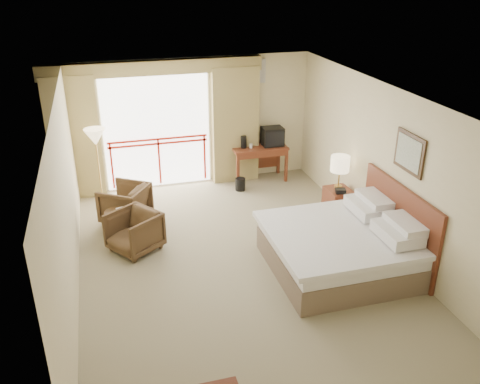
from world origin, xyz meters
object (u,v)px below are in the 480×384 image
object	(u,v)px
bed	(341,247)
tv	(273,137)
wastebasket	(240,184)
armchair_far	(127,220)
table_lamp	(340,164)
floor_lamp	(95,140)
desk	(258,153)
nightstand	(338,204)
armchair_near	(136,250)
side_table	(119,220)

from	to	relation	value
bed	tv	xyz separation A→B (m)	(0.15, 3.77, 0.60)
wastebasket	armchair_far	xyz separation A→B (m)	(-2.44, -0.76, -0.13)
table_lamp	floor_lamp	bearing A→B (deg)	157.11
desk	armchair_far	distance (m)	3.30
wastebasket	desk	bearing A→B (deg)	41.74
floor_lamp	table_lamp	bearing A→B (deg)	-22.89
bed	tv	distance (m)	3.82
table_lamp	armchair_far	distance (m)	4.10
nightstand	armchair_far	bearing A→B (deg)	162.82
tv	armchair_near	size ratio (longest dim) A/B	0.59
nightstand	table_lamp	size ratio (longest dim) A/B	1.00
wastebasket	side_table	size ratio (longest dim) A/B	0.54
desk	side_table	size ratio (longest dim) A/B	2.40
table_lamp	armchair_far	xyz separation A→B (m)	(-3.84, 0.97, -1.09)
wastebasket	armchair_far	bearing A→B (deg)	-162.63
desk	side_table	xyz separation A→B (m)	(-3.15, -1.86, -0.27)
bed	side_table	xyz separation A→B (m)	(-3.30, 1.97, -0.04)
desk	wastebasket	world-z (taller)	desk
bed	desk	size ratio (longest dim) A/B	1.78
floor_lamp	nightstand	bearing A→B (deg)	-23.46
table_lamp	armchair_far	world-z (taller)	table_lamp
wastebasket	floor_lamp	world-z (taller)	floor_lamp
armchair_near	wastebasket	bearing A→B (deg)	93.31
tv	floor_lamp	bearing A→B (deg)	-158.85
side_table	table_lamp	bearing A→B (deg)	-5.19
desk	floor_lamp	size ratio (longest dim) A/B	0.76
table_lamp	tv	xyz separation A→B (m)	(-0.54, 2.16, -0.11)
wastebasket	side_table	distance (m)	2.94
bed	tv	world-z (taller)	tv
nightstand	floor_lamp	distance (m)	4.74
bed	armchair_far	xyz separation A→B (m)	(-3.14, 2.57, -0.38)
bed	wastebasket	size ratio (longest dim) A/B	7.97
nightstand	desk	size ratio (longest dim) A/B	0.51
armchair_far	floor_lamp	xyz separation A→B (m)	(-0.40, 0.82, 1.36)
nightstand	table_lamp	world-z (taller)	table_lamp
tv	side_table	distance (m)	3.94
nightstand	wastebasket	xyz separation A→B (m)	(-1.40, 1.78, -0.17)
table_lamp	side_table	distance (m)	4.08
desk	table_lamp	bearing A→B (deg)	-67.20
wastebasket	armchair_near	xyz separation A→B (m)	(-2.37, -1.89, -0.13)
tv	armchair_far	world-z (taller)	tv
bed	armchair_near	world-z (taller)	bed
armchair_far	tv	bearing A→B (deg)	143.86
armchair_near	floor_lamp	world-z (taller)	floor_lamp
nightstand	table_lamp	xyz separation A→B (m)	(0.00, 0.05, 0.78)
side_table	floor_lamp	bearing A→B (deg)	99.70
nightstand	bed	bearing A→B (deg)	-116.35
table_lamp	armchair_near	distance (m)	3.92
armchair_near	side_table	size ratio (longest dim) A/B	1.52
tv	wastebasket	distance (m)	1.28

